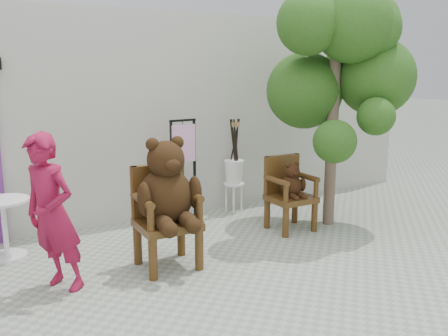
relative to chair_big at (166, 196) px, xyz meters
name	(u,v)px	position (x,y,z in m)	size (l,w,h in m)	color
ground_plane	(277,277)	(0.90, -0.84, -0.82)	(60.00, 60.00, 0.00)	gray
back_wall	(164,114)	(0.90, 2.26, 0.68)	(9.00, 1.00, 3.00)	#B8B7AC
chair_big	(166,196)	(0.00, 0.00, 0.00)	(0.73, 0.77, 1.47)	#3D250D
chair_small	(289,187)	(1.97, 0.40, -0.23)	(0.58, 0.53, 1.02)	#3D250D
person	(53,214)	(-1.20, -0.05, -0.02)	(0.59, 0.38, 1.61)	maroon
cafe_table	(4,221)	(-1.56, 1.17, -0.38)	(0.60, 0.60, 0.70)	white
display_stand	(184,185)	(0.77, 1.24, -0.24)	(0.48, 0.38, 1.51)	black
stool_bucket	(234,171)	(1.73, 1.49, -0.18)	(0.32, 0.32, 1.45)	white
tree	(345,60)	(2.72, 0.24, 1.49)	(2.03, 1.81, 3.28)	brown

